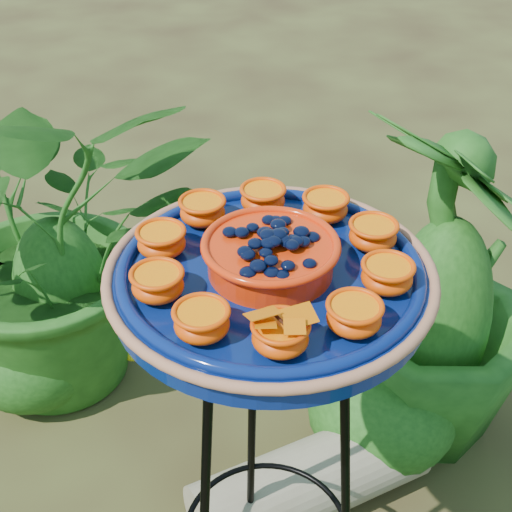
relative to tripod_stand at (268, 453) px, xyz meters
name	(u,v)px	position (x,y,z in m)	size (l,w,h in m)	color
tripod_stand	(268,453)	(0.00, 0.00, 0.00)	(0.43, 0.43, 0.95)	black
feeder_dish	(270,271)	(0.00, 0.00, 0.42)	(0.60, 0.60, 0.11)	#071959
driftwood_log	(310,480)	(0.09, 0.31, -0.47)	(0.21, 0.21, 0.62)	gray
shrub_back_left	(51,235)	(-0.68, 0.78, -0.08)	(0.90, 0.78, 1.00)	#194713
shrub_back_right	(442,288)	(0.41, 0.65, -0.09)	(0.54, 0.54, 0.97)	#194713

